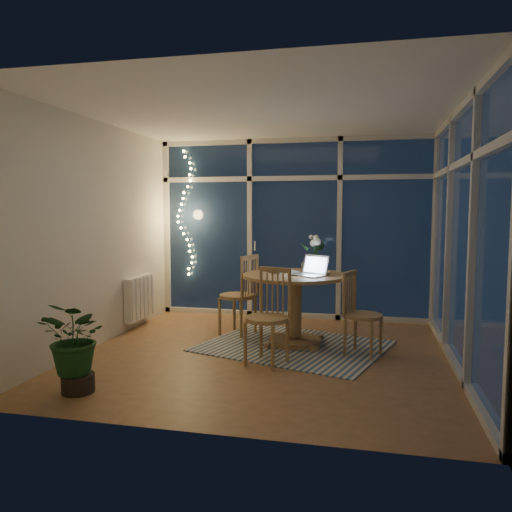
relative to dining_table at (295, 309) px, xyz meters
name	(u,v)px	position (x,y,z in m)	size (l,w,h in m)	color
floor	(267,354)	(-0.24, -0.48, -0.42)	(4.00, 4.00, 0.00)	brown
ceiling	(267,112)	(-0.24, -0.48, 2.18)	(4.00, 4.00, 0.00)	white
wall_back	(294,229)	(-0.24, 1.52, 0.88)	(4.00, 0.04, 2.60)	silver
wall_front	(209,251)	(-0.24, -2.48, 0.88)	(4.00, 0.04, 2.60)	silver
wall_left	(98,234)	(-2.24, -0.48, 0.88)	(0.04, 4.00, 2.60)	silver
wall_right	(466,238)	(1.76, -0.48, 0.88)	(0.04, 4.00, 2.60)	silver
window_wall_back	(294,229)	(-0.24, 1.48, 0.88)	(4.00, 0.10, 2.60)	silver
window_wall_right	(462,238)	(1.72, -0.48, 0.88)	(0.10, 4.00, 2.60)	silver
radiator	(139,297)	(-2.18, 0.42, -0.02)	(0.10, 0.70, 0.58)	white
fairy_lights	(185,213)	(-1.89, 1.40, 1.11)	(0.24, 0.10, 1.85)	#FFD966
garden_patio	(339,290)	(0.26, 4.52, -0.48)	(12.00, 6.00, 0.10)	black
garden_fence	(318,241)	(-0.24, 5.02, 0.48)	(11.00, 0.08, 1.80)	#3E2A16
neighbour_roof	(341,187)	(0.06, 8.02, 1.78)	(7.00, 3.00, 2.20)	#2F3038
garden_shrubs	(261,273)	(-1.04, 2.92, 0.03)	(0.90, 0.90, 0.90)	black
rug	(294,346)	(0.00, -0.10, -0.41)	(1.98, 1.58, 0.01)	beige
dining_table	(295,309)	(0.00, 0.00, 0.00)	(1.22, 1.22, 0.83)	#906441
chair_left	(238,294)	(-0.78, 0.32, 0.10)	(0.48, 0.48, 1.03)	#906441
chair_right	(364,314)	(0.79, -0.30, 0.05)	(0.43, 0.43, 0.93)	#906441
chair_front	(267,316)	(-0.17, -0.83, 0.08)	(0.46, 0.46, 1.00)	#906441
laptop	(309,265)	(0.17, -0.13, 0.54)	(0.34, 0.29, 0.25)	silver
flower_vase	(310,263)	(0.14, 0.26, 0.52)	(0.20, 0.20, 0.21)	white
bowl	(323,273)	(0.33, 0.00, 0.43)	(0.15, 0.15, 0.04)	white
newspapers	(281,271)	(-0.20, 0.19, 0.43)	(0.36, 0.27, 0.02)	silver
phone	(295,275)	(0.02, -0.14, 0.42)	(0.12, 0.06, 0.01)	black
potted_plant	(77,349)	(-1.61, -1.96, -0.04)	(0.54, 0.47, 0.76)	#18431C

